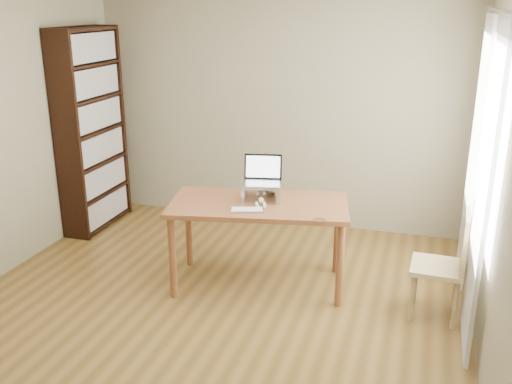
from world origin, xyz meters
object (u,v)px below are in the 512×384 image
at_px(keyboard, 247,210).
at_px(chair, 447,262).
at_px(bookshelf, 92,130).
at_px(desk, 259,213).
at_px(laptop, 264,176).
at_px(cat, 261,192).

height_order(keyboard, chair, chair).
height_order(bookshelf, desk, bookshelf).
distance_m(bookshelf, laptop, 2.20).
relative_size(desk, chair, 1.83).
xyz_separation_m(cat, chair, (1.54, -0.21, -0.34)).
bearing_deg(keyboard, desk, 64.28).
distance_m(bookshelf, chair, 3.76).
xyz_separation_m(bookshelf, chair, (3.60, -0.92, -0.58)).
height_order(laptop, cat, laptop).
height_order(laptop, keyboard, laptop).
relative_size(cat, chair, 0.54).
bearing_deg(laptop, chair, -19.85).
height_order(desk, chair, chair).
bearing_deg(cat, chair, -30.80).
xyz_separation_m(desk, chair, (1.52, -0.10, -0.19)).
distance_m(keyboard, chair, 1.58).
xyz_separation_m(keyboard, chair, (1.55, 0.12, -0.29)).
bearing_deg(keyboard, laptop, 67.35).
distance_m(cat, chair, 1.59).
height_order(laptop, chair, laptop).
bearing_deg(laptop, cat, -136.82).
xyz_separation_m(desk, cat, (-0.02, 0.11, 0.15)).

